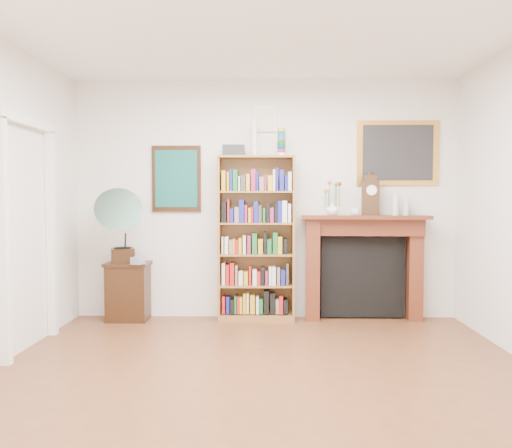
{
  "coord_description": "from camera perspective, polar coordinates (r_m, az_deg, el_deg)",
  "views": [
    {
      "loc": [
        0.02,
        -3.41,
        1.42
      ],
      "look_at": [
        -0.09,
        1.6,
        1.16
      ],
      "focal_mm": 35.0,
      "sensor_mm": 36.0,
      "label": 1
    }
  ],
  "objects": [
    {
      "name": "teal_poster",
      "position": [
        5.99,
        -9.09,
        5.13
      ],
      "size": [
        0.58,
        0.04,
        0.78
      ],
      "color": "black",
      "rests_on": "back_wall"
    },
    {
      "name": "gramophone",
      "position": [
        5.86,
        -15.45,
        0.31
      ],
      "size": [
        0.7,
        0.78,
        0.86
      ],
      "rotation": [
        0.0,
        0.0,
        0.33
      ],
      "color": "black",
      "rests_on": "side_cabinet"
    },
    {
      "name": "mantel_clock",
      "position": [
        5.88,
        12.97,
        3.14
      ],
      "size": [
        0.22,
        0.15,
        0.46
      ],
      "rotation": [
        0.0,
        0.0,
        -0.26
      ],
      "color": "black",
      "rests_on": "fireplace"
    },
    {
      "name": "fireplace",
      "position": [
        5.96,
        12.16,
        -3.79
      ],
      "size": [
        1.47,
        0.44,
        1.23
      ],
      "rotation": [
        0.0,
        0.0,
        -0.07
      ],
      "color": "#471C10",
      "rests_on": "floor"
    },
    {
      "name": "bottle_right",
      "position": [
        6.01,
        16.78,
        1.94
      ],
      "size": [
        0.06,
        0.06,
        0.2
      ],
      "primitive_type": "cylinder",
      "color": "silver",
      "rests_on": "fireplace"
    },
    {
      "name": "bottle_left",
      "position": [
        5.94,
        15.64,
        2.14
      ],
      "size": [
        0.07,
        0.07,
        0.24
      ],
      "primitive_type": "cylinder",
      "color": "silver",
      "rests_on": "fireplace"
    },
    {
      "name": "bookshelf",
      "position": [
        5.75,
        0.02,
        -0.59
      ],
      "size": [
        0.88,
        0.32,
        2.19
      ],
      "rotation": [
        0.0,
        0.0,
        0.02
      ],
      "color": "brown",
      "rests_on": "floor"
    },
    {
      "name": "gilt_painting",
      "position": [
        6.11,
        15.88,
        7.83
      ],
      "size": [
        0.95,
        0.04,
        0.75
      ],
      "color": "gold",
      "rests_on": "back_wall"
    },
    {
      "name": "teacup",
      "position": [
        5.79,
        11.29,
        1.36
      ],
      "size": [
        0.12,
        0.12,
        0.08
      ],
      "primitive_type": "imported",
      "rotation": [
        0.0,
        0.0,
        0.3
      ],
      "color": "silver",
      "rests_on": "fireplace"
    },
    {
      "name": "room",
      "position": [
        3.41,
        0.93,
        2.58
      ],
      "size": [
        4.51,
        5.01,
        2.81
      ],
      "color": "brown",
      "rests_on": "ground"
    },
    {
      "name": "side_cabinet",
      "position": [
        6.03,
        -14.39,
        -7.46
      ],
      "size": [
        0.5,
        0.36,
        0.68
      ],
      "primitive_type": "cube",
      "rotation": [
        0.0,
        0.0,
        -0.0
      ],
      "color": "black",
      "rests_on": "floor"
    },
    {
      "name": "door_casing",
      "position": [
        5.12,
        -24.49,
        0.91
      ],
      "size": [
        0.08,
        1.02,
        2.17
      ],
      "color": "white",
      "rests_on": "left_wall"
    },
    {
      "name": "small_picture",
      "position": [
        5.97,
        1.05,
        11.93
      ],
      "size": [
        0.26,
        0.04,
        0.3
      ],
      "color": "white",
      "rests_on": "back_wall"
    },
    {
      "name": "cd_stack",
      "position": [
        5.79,
        -13.36,
        -4.1
      ],
      "size": [
        0.16,
        0.16,
        0.08
      ],
      "primitive_type": "cube",
      "rotation": [
        0.0,
        0.0,
        -0.41
      ],
      "color": "#ABABB8",
      "rests_on": "side_cabinet"
    },
    {
      "name": "flower_vase",
      "position": [
        5.8,
        8.71,
        1.73
      ],
      "size": [
        0.18,
        0.18,
        0.15
      ],
      "primitive_type": "imported",
      "rotation": [
        0.0,
        0.0,
        -0.39
      ],
      "color": "white",
      "rests_on": "fireplace"
    }
  ]
}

